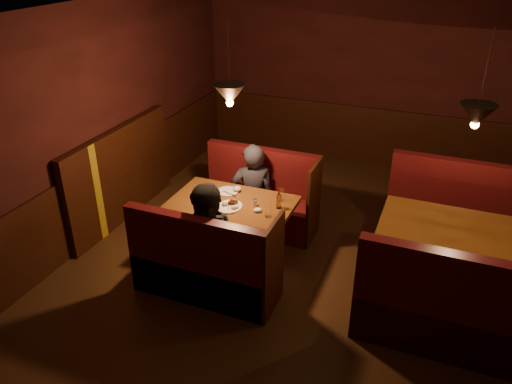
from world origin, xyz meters
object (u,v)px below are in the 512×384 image
at_px(second_table, 449,244).
at_px(diner_b, 211,227).
at_px(diner_a, 253,176).
at_px(main_bench_far, 260,203).
at_px(second_bench_near, 443,315).
at_px(second_bench_far, 452,225).
at_px(main_bench_near, 205,270).
at_px(main_table, 234,215).

bearing_deg(second_table, diner_b, -158.32).
distance_m(second_table, diner_a, 2.49).
distance_m(main_bench_far, second_bench_near, 2.82).
bearing_deg(main_bench_far, second_bench_far, 7.36).
bearing_deg(diner_a, diner_b, 72.31).
bearing_deg(second_bench_far, diner_a, -169.86).
xyz_separation_m(main_bench_near, second_bench_near, (2.42, 0.17, 0.03)).
bearing_deg(second_bench_near, diner_a, 151.92).
relative_size(second_bench_far, diner_a, 1.03).
distance_m(main_bench_near, second_bench_near, 2.43).
relative_size(second_bench_near, diner_a, 1.03).
xyz_separation_m(main_bench_far, main_bench_near, (0.00, -1.62, 0.00)).
distance_m(second_bench_far, diner_b, 3.03).
height_order(main_table, main_bench_near, main_bench_near).
distance_m(main_bench_far, diner_a, 0.47).
bearing_deg(diner_b, diner_a, 69.20).
height_order(main_bench_near, second_bench_far, second_bench_far).
relative_size(main_table, second_table, 0.97).
height_order(second_bench_near, diner_a, diner_a).
bearing_deg(second_bench_near, second_table, 92.20).
height_order(main_bench_near, second_table, main_bench_near).
bearing_deg(diner_a, second_bench_near, 130.46).
distance_m(main_bench_far, second_bench_far, 2.44).
bearing_deg(second_bench_near, main_bench_near, -175.89).
height_order(second_table, second_bench_near, second_bench_near).
bearing_deg(main_table, main_bench_near, -88.80).
bearing_deg(main_table, main_bench_far, 88.79).
bearing_deg(main_bench_far, diner_a, -111.47).
bearing_deg(main_bench_far, main_bench_near, -90.00).
xyz_separation_m(main_bench_far, second_table, (2.39, -0.57, 0.28)).
bearing_deg(second_bench_far, second_bench_near, -90.00).
xyz_separation_m(second_bench_far, diner_a, (-2.47, -0.44, 0.42)).
relative_size(main_bench_far, diner_b, 0.95).
relative_size(main_bench_far, second_bench_near, 0.96).
bearing_deg(diner_b, second_table, -2.89).
bearing_deg(second_table, second_bench_near, -87.80).
bearing_deg(second_bench_far, main_bench_far, -172.64).
bearing_deg(main_bench_near, second_bench_far, 38.63).
bearing_deg(main_table, diner_a, 92.85).
xyz_separation_m(main_bench_far, second_bench_far, (2.42, 0.31, 0.03)).
xyz_separation_m(main_table, main_bench_near, (0.02, -0.81, -0.25)).
bearing_deg(main_table, second_bench_far, 24.72).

